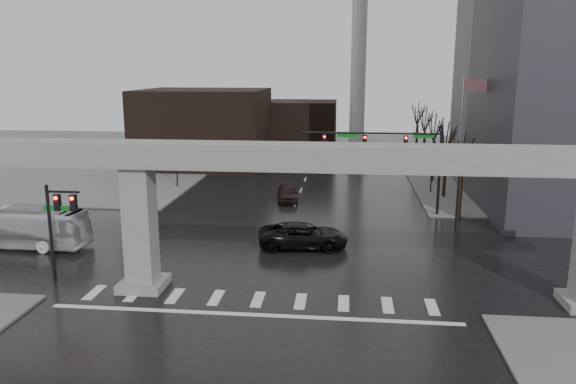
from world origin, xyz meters
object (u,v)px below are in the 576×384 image
(pickup_truck, at_px, (303,236))
(far_car, at_px, (287,193))
(city_bus, at_px, (15,226))
(signal_mast_arm, at_px, (396,149))

(pickup_truck, xyz_separation_m, far_car, (-2.70, 14.38, -0.09))
(pickup_truck, height_order, far_car, pickup_truck)
(city_bus, bearing_deg, pickup_truck, -80.42)
(city_bus, distance_m, far_car, 24.39)
(signal_mast_arm, bearing_deg, city_bus, -156.53)
(signal_mast_arm, xyz_separation_m, pickup_truck, (-7.21, -10.20, -4.93))
(signal_mast_arm, distance_m, city_bus, 30.83)
(pickup_truck, bearing_deg, city_bus, 90.86)
(far_car, bearing_deg, pickup_truck, -87.02)
(signal_mast_arm, height_order, pickup_truck, signal_mast_arm)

